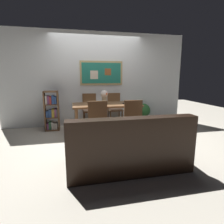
# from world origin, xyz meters

# --- Properties ---
(ground_plane) EXTENTS (12.00, 12.00, 0.00)m
(ground_plane) POSITION_xyz_m (0.00, 0.00, 0.00)
(ground_plane) COLOR beige
(wall_back_with_painting) EXTENTS (5.20, 0.14, 2.60)m
(wall_back_with_painting) POSITION_xyz_m (0.00, 1.29, 1.30)
(wall_back_with_painting) COLOR silver
(wall_back_with_painting) RESTS_ON ground_plane
(dining_table) EXTENTS (1.63, 0.83, 0.72)m
(dining_table) POSITION_xyz_m (0.10, 0.39, 0.63)
(dining_table) COLOR brown
(dining_table) RESTS_ON ground_plane
(dining_chair_far_left) EXTENTS (0.40, 0.41, 0.91)m
(dining_chair_far_left) POSITION_xyz_m (-0.24, 1.12, 0.54)
(dining_chair_far_left) COLOR brown
(dining_chair_far_left) RESTS_ON ground_plane
(dining_chair_near_left) EXTENTS (0.40, 0.41, 0.91)m
(dining_chair_near_left) POSITION_xyz_m (-0.23, -0.36, 0.54)
(dining_chair_near_left) COLOR brown
(dining_chair_near_left) RESTS_ON ground_plane
(dining_chair_near_right) EXTENTS (0.40, 0.41, 0.91)m
(dining_chair_near_right) POSITION_xyz_m (0.51, -0.38, 0.54)
(dining_chair_near_right) COLOR brown
(dining_chair_near_right) RESTS_ON ground_plane
(dining_chair_far_right) EXTENTS (0.40, 0.41, 0.91)m
(dining_chair_far_right) POSITION_xyz_m (0.49, 1.15, 0.54)
(dining_chair_far_right) COLOR brown
(dining_chair_far_right) RESTS_ON ground_plane
(leather_couch) EXTENTS (1.80, 0.84, 0.84)m
(leather_couch) POSITION_xyz_m (0.08, -1.47, 0.31)
(leather_couch) COLOR black
(leather_couch) RESTS_ON ground_plane
(bookshelf) EXTENTS (0.36, 0.28, 1.02)m
(bookshelf) POSITION_xyz_m (-1.24, 0.89, 0.49)
(bookshelf) COLOR brown
(bookshelf) RESTS_ON ground_plane
(potted_ivy) EXTENTS (0.40, 0.40, 0.61)m
(potted_ivy) POSITION_xyz_m (1.35, 1.03, 0.35)
(potted_ivy) COLOR brown
(potted_ivy) RESTS_ON ground_plane
(flower_vase) EXTENTS (0.19, 0.19, 0.33)m
(flower_vase) POSITION_xyz_m (0.07, 0.47, 0.91)
(flower_vase) COLOR tan
(flower_vase) RESTS_ON dining_table
(tv_remote) EXTENTS (0.12, 0.16, 0.02)m
(tv_remote) POSITION_xyz_m (0.56, 0.28, 0.73)
(tv_remote) COLOR black
(tv_remote) RESTS_ON dining_table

